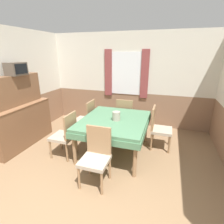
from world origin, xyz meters
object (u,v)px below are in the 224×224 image
chair_left_far (86,118)px  chair_right_far (158,127)px  sideboard (19,117)px  dining_table (114,124)px  tv (16,69)px  chair_left_near (66,134)px  chair_head_window (125,115)px  vase (116,116)px  chair_head_near (96,155)px

chair_left_far → chair_right_far: (1.76, 0.00, 0.00)m
chair_right_far → sideboard: sideboard is taller
dining_table → tv: bearing=-173.2°
chair_left_near → chair_head_window: bearing=-31.2°
chair_head_window → vase: chair_head_window is taller
sideboard → chair_left_far: bearing=33.3°
chair_head_window → chair_left_near: size_ratio=1.00×
chair_head_near → chair_left_near: bearing=-29.9°
dining_table → chair_left_near: chair_left_near is taller
dining_table → chair_left_far: 1.01m
chair_left_near → vase: size_ratio=5.25×
chair_right_far → tv: 3.30m
tv → vase: (2.15, 0.21, -0.89)m
chair_left_far → chair_right_far: bearing=-90.0°
chair_left_near → sideboard: bearing=84.5°
chair_left_far → chair_right_far: size_ratio=1.00×
chair_head_near → vase: 1.00m
chair_head_window → tv: 2.72m
chair_head_near → vase: bearing=-93.4°
chair_head_window → chair_left_far: bearing=-150.1°
chair_head_window → chair_left_far: (-0.88, -0.51, 0.00)m
dining_table → chair_left_near: 1.01m
chair_left_far → chair_right_far: 1.76m
chair_head_near → chair_head_window: size_ratio=1.00×
chair_left_far → sideboard: sideboard is taller
chair_right_far → tv: bearing=-76.4°
chair_right_far → chair_head_near: bearing=-31.2°
dining_table → chair_right_far: (0.88, 0.47, -0.15)m
chair_head_window → chair_right_far: same height
chair_left_far → tv: size_ratio=2.46×
chair_left_far → chair_head_window: bearing=-60.1°
sideboard → vase: bearing=8.0°
chair_right_far → chair_left_near: same height
dining_table → sideboard: bearing=-170.7°
chair_left_near → chair_left_far: bearing=0.0°
chair_head_near → chair_left_near: 1.01m
chair_left_far → vase: 1.12m
dining_table → chair_head_near: size_ratio=1.63×
dining_table → tv: tv is taller
vase → chair_left_far: bearing=151.1°
dining_table → chair_head_near: chair_head_near is taller
dining_table → vase: (0.06, -0.04, 0.19)m
chair_head_window → vase: bearing=-86.9°
chair_left_near → tv: size_ratio=2.46×
chair_head_near → chair_left_near: (-0.88, 0.51, 0.00)m
chair_head_window → sideboard: bearing=-148.1°
dining_table → sideboard: size_ratio=0.97×
chair_left_far → chair_left_near: size_ratio=1.00×
sideboard → dining_table: bearing=9.3°
chair_right_far → chair_left_near: (-1.76, -0.95, 0.00)m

